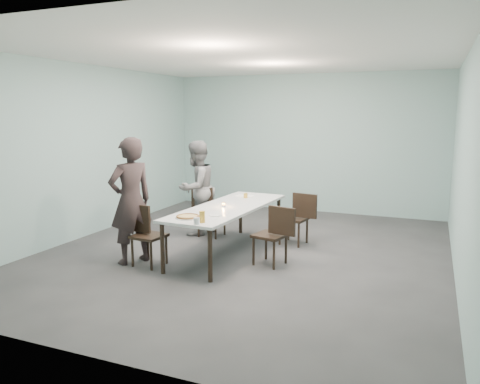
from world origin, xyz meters
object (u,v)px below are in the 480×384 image
at_px(chair_far_left, 208,208).
at_px(diner_far, 197,188).
at_px(pizza, 188,217).
at_px(table, 228,210).
at_px(side_plate, 215,215).
at_px(tealight, 224,206).
at_px(chair_near_left, 145,231).
at_px(diner_near, 131,201).
at_px(amber_tumbler, 246,196).
at_px(water_tumbler, 197,221).
at_px(chair_far_right, 298,215).
at_px(beer_glass, 202,217).
at_px(chair_near_right, 275,231).

xyz_separation_m(chair_far_left, diner_far, (-0.23, 0.02, 0.34)).
bearing_deg(pizza, table, 79.78).
distance_m(side_plate, tealight, 0.60).
bearing_deg(chair_near_left, diner_far, 99.84).
bearing_deg(diner_near, chair_near_left, 114.89).
bearing_deg(amber_tumbler, chair_far_left, 173.77).
relative_size(table, water_tumbler, 29.43).
distance_m(diner_near, tealight, 1.38).
relative_size(chair_far_left, chair_far_right, 1.00).
relative_size(chair_near_left, chair_far_right, 1.00).
distance_m(tealight, amber_tumbler, 0.85).
relative_size(chair_far_left, diner_far, 0.52).
relative_size(table, diner_near, 1.44).
bearing_deg(diner_far, amber_tumbler, 97.16).
height_order(pizza, beer_glass, beer_glass).
bearing_deg(beer_glass, diner_far, 119.46).
bearing_deg(chair_far_left, chair_near_left, -90.98).
height_order(table, chair_near_right, chair_near_right).
height_order(diner_near, beer_glass, diner_near).
height_order(chair_near_left, pizza, chair_near_left).
xyz_separation_m(chair_near_right, beer_glass, (-0.73, -0.84, 0.32)).
bearing_deg(tealight, chair_far_left, 128.32).
bearing_deg(side_plate, table, 98.89).
height_order(table, chair_far_right, chair_far_right).
height_order(chair_far_left, pizza, chair_far_left).
xyz_separation_m(chair_near_right, tealight, (-0.89, 0.20, 0.27)).
distance_m(chair_near_right, pizza, 1.26).
distance_m(side_plate, water_tumbler, 0.58).
relative_size(chair_far_right, amber_tumbler, 10.88).
distance_m(diner_far, amber_tumbler, 0.99).
relative_size(diner_far, amber_tumbler, 21.03).
relative_size(chair_near_left, beer_glass, 5.80).
height_order(beer_glass, water_tumbler, beer_glass).
bearing_deg(chair_near_right, side_plate, 40.02).
height_order(table, diner_far, diner_far).
bearing_deg(side_plate, water_tumbler, -88.96).
xyz_separation_m(side_plate, amber_tumbler, (-0.11, 1.44, 0.04)).
bearing_deg(chair_near_right, beer_glass, 61.47).
relative_size(chair_far_left, beer_glass, 5.80).
relative_size(chair_far_right, beer_glass, 5.80).
bearing_deg(side_plate, tealight, 103.17).
relative_size(beer_glass, water_tumbler, 1.67).
height_order(chair_near_right, water_tumbler, chair_near_right).
relative_size(chair_near_left, amber_tumbler, 10.88).
xyz_separation_m(beer_glass, amber_tumbler, (-0.14, 1.88, -0.03)).
bearing_deg(chair_near_left, amber_tumbler, 69.32).
xyz_separation_m(diner_near, pizza, (0.94, -0.01, -0.15)).
relative_size(chair_near_left, diner_far, 0.52).
xyz_separation_m(chair_near_left, beer_glass, (1.02, -0.17, 0.32)).
xyz_separation_m(chair_near_left, chair_far_left, (0.12, 1.80, 0.00)).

